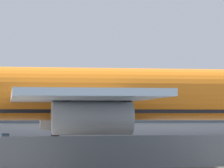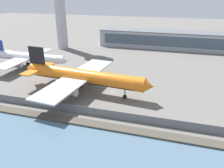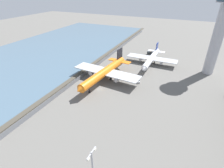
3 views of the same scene
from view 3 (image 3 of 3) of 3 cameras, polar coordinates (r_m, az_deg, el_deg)
name	(u,v)px [view 3 (image 3 of 3)]	position (r m, az deg, el deg)	size (l,w,h in m)	color
ground_plane	(99,89)	(95.48, -4.21, -1.74)	(500.00, 500.00, 0.00)	#66635E
waterfront_lagoon	(9,67)	(140.84, -30.70, 4.72)	(320.00, 98.00, 0.01)	slate
shoreline_seawall	(68,81)	(105.60, -14.07, 0.82)	(320.00, 3.00, 0.50)	#474238
perimeter_fence	(75,82)	(102.64, -12.13, 0.79)	(280.00, 0.10, 2.43)	slate
cargo_jet_orange	(105,72)	(101.70, -2.29, 3.91)	(48.73, 41.95, 14.40)	orange
passenger_jet_white	(151,58)	(127.85, 12.77, 8.16)	(41.18, 35.32, 11.46)	white
baggage_tug	(138,81)	(102.56, 8.46, 0.88)	(3.55, 3.12, 1.80)	white
ops_van	(151,53)	(148.52, 12.50, 9.92)	(4.79, 5.42, 2.48)	#1E2328
control_tower	(220,28)	(121.23, 31.89, 15.36)	(12.64, 12.64, 49.84)	#ADADB2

